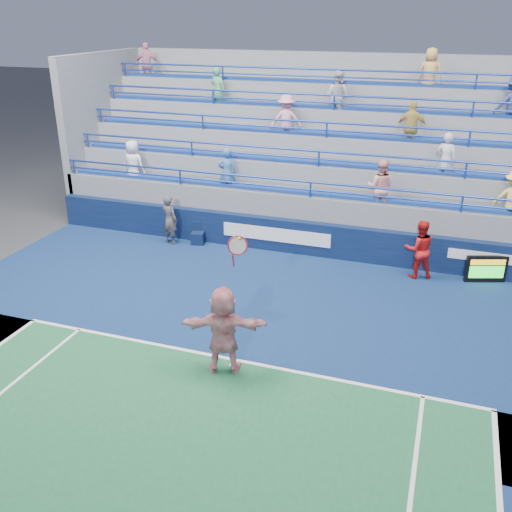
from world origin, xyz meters
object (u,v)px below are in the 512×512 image
at_px(serve_speed_board, 486,269).
at_px(tennis_player, 223,330).
at_px(judge_chair, 198,237).
at_px(line_judge, 170,220).
at_px(ball_girl, 419,249).

distance_m(serve_speed_board, tennis_player, 8.57).
relative_size(judge_chair, line_judge, 0.44).
relative_size(tennis_player, line_judge, 1.90).
bearing_deg(judge_chair, tennis_player, -61.29).
bearing_deg(judge_chair, line_judge, -164.95).
bearing_deg(line_judge, judge_chair, -147.76).
bearing_deg(line_judge, ball_girl, -163.15).
relative_size(tennis_player, ball_girl, 1.81).
xyz_separation_m(serve_speed_board, tennis_player, (-5.48, -6.56, 0.59)).
xyz_separation_m(serve_speed_board, judge_chair, (-9.08, 0.02, -0.17)).
distance_m(line_judge, ball_girl, 8.09).
distance_m(judge_chair, ball_girl, 7.22).
bearing_deg(serve_speed_board, tennis_player, -129.88).
distance_m(judge_chair, tennis_player, 7.54).
bearing_deg(serve_speed_board, line_judge, -178.71).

